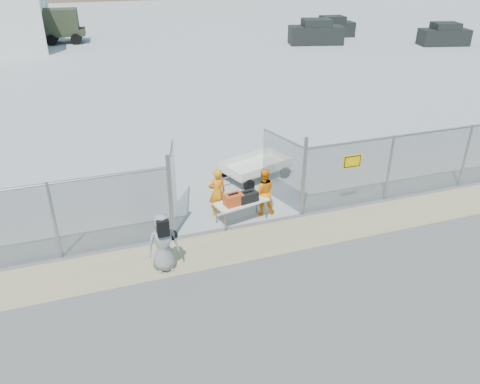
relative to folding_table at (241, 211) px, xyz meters
name	(u,v)px	position (x,y,z in m)	size (l,w,h in m)	color
ground	(265,263)	(-0.11, -2.20, -0.34)	(160.00, 160.00, 0.00)	#585858
tarmac_inside	(112,31)	(-0.11, 39.80, -0.33)	(160.00, 80.00, 0.01)	#A2A2A2
dirt_strip	(252,242)	(-0.11, -1.20, -0.33)	(44.00, 1.60, 0.01)	tan
chain_link_fence	(240,192)	(-0.11, -0.20, 0.76)	(40.00, 0.20, 2.20)	gray
folding_table	(241,211)	(0.00, 0.00, 0.00)	(1.60, 0.67, 0.68)	silver
orange_bag	(233,200)	(-0.29, -0.12, 0.50)	(0.53, 0.35, 0.33)	#C8491B
black_duffel	(247,197)	(0.16, -0.05, 0.48)	(0.59, 0.35, 0.29)	black
security_worker_left	(217,192)	(-0.56, 0.62, 0.42)	(0.56, 0.37, 1.52)	orange
security_worker_right	(263,191)	(0.79, 0.25, 0.41)	(0.73, 0.57, 1.50)	orange
visitor	(163,243)	(-2.62, -1.60, 0.45)	(0.77, 0.50, 1.58)	gray
utility_trailer	(256,168)	(1.48, 2.71, 0.03)	(3.02, 1.56, 0.73)	silver
military_truck	(48,27)	(-5.80, 34.30, 1.09)	(5.98, 2.21, 2.85)	#2E3521
parked_vehicle_near	(316,32)	(16.04, 26.42, 0.69)	(4.55, 2.06, 2.06)	black
parked_vehicle_mid	(332,27)	(19.38, 29.58, 0.57)	(4.04, 1.83, 1.83)	black
parked_vehicle_far	(444,34)	(26.19, 22.33, 0.58)	(4.06, 1.84, 1.84)	black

